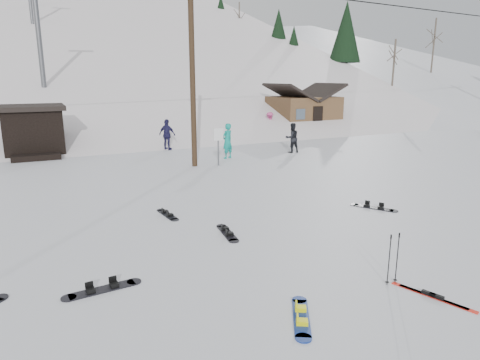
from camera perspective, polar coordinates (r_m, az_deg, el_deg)
name	(u,v)px	position (r m, az deg, el deg)	size (l,w,h in m)	color
ground	(348,314)	(8.54, 14.26, -16.91)	(200.00, 200.00, 0.00)	silver
ski_slope	(83,198)	(62.89, -20.24, -2.25)	(60.00, 75.00, 45.00)	white
ridge_right	(329,172)	(71.82, 11.81, 1.05)	(34.00, 85.00, 36.00)	silver
treeline_right	(357,108)	(62.85, 15.28, 9.25)	(20.00, 60.00, 10.00)	black
treeline_crest	(60,99)	(91.78, -22.86, 9.90)	(50.00, 6.00, 10.00)	black
utility_pole	(192,68)	(20.73, -6.38, 14.65)	(2.00, 0.26, 9.00)	#3A2819
trail_sign	(218,140)	(20.94, -2.90, 5.35)	(0.50, 0.09, 1.85)	#595B60
lift_hut	(34,130)	(26.65, -25.82, 5.99)	(3.40, 4.10, 2.75)	black
lift_tower_near	(38,25)	(35.74, -25.37, 18.13)	(2.20, 0.36, 8.00)	#595B60
cabin	(303,112)	(35.72, 8.44, 8.99)	(5.39, 4.40, 3.77)	brown
hero_snowboard	(301,317)	(8.23, 8.17, -17.62)	(0.92, 1.37, 0.11)	navy
hero_skis	(433,296)	(9.61, 24.30, -13.94)	(0.62, 1.63, 0.09)	red
ski_poles	(393,258)	(9.66, 19.75, -9.79)	(0.31, 0.08, 1.12)	black
board_scatter_a	(102,289)	(9.50, -17.87, -13.65)	(1.62, 0.43, 0.11)	black
board_scatter_b	(167,214)	(13.80, -9.64, -4.54)	(0.39, 1.40, 0.10)	black
board_scatter_d	(374,207)	(14.99, 17.38, -3.49)	(0.99, 1.40, 0.11)	black
board_scatter_f	(227,233)	(12.06, -1.71, -7.02)	(0.44, 1.51, 0.11)	black
skier_teal	(227,141)	(22.89, -1.69, 5.22)	(0.68, 0.45, 1.87)	#0E8F81
skier_dark	(292,138)	(24.86, 6.95, 5.59)	(0.83, 0.64, 1.70)	black
skier_pink	(270,123)	(32.74, 3.98, 7.56)	(1.09, 0.63, 1.68)	#C74685
skier_navy	(167,135)	(25.91, -9.68, 5.98)	(1.08, 0.45, 1.84)	#1F1C47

